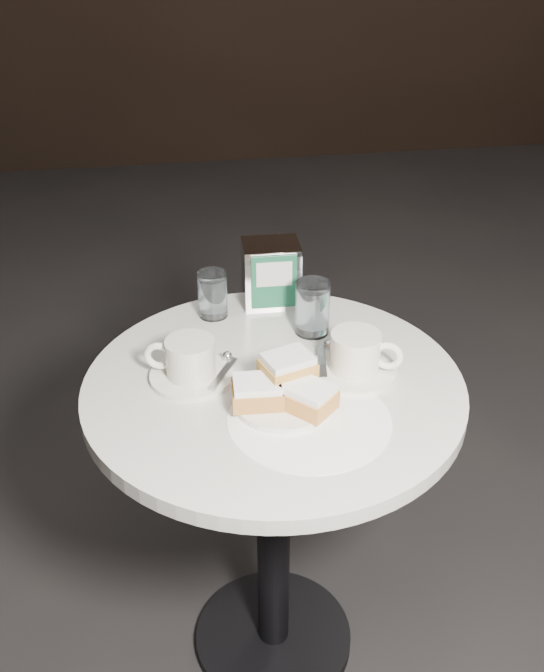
{
  "coord_description": "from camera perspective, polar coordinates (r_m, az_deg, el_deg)",
  "views": [
    {
      "loc": [
        -0.18,
        -1.11,
        1.53
      ],
      "look_at": [
        0.0,
        0.02,
        0.83
      ],
      "focal_mm": 40.0,
      "sensor_mm": 36.0,
      "label": 1
    }
  ],
  "objects": [
    {
      "name": "coffee_cup_left",
      "position": [
        1.37,
        -6.27,
        -2.0
      ],
      "size": [
        0.19,
        0.19,
        0.08
      ],
      "rotation": [
        0.0,
        0.0,
        -0.25
      ],
      "color": "silver",
      "rests_on": "cafe_table"
    },
    {
      "name": "coffee_cup_right",
      "position": [
        1.38,
        6.41,
        -1.55
      ],
      "size": [
        0.21,
        0.21,
        0.08
      ],
      "rotation": [
        0.0,
        0.0,
        -0.43
      ],
      "color": "silver",
      "rests_on": "cafe_table"
    },
    {
      "name": "napkin_dispenser",
      "position": [
        1.59,
        -0.08,
        4.78
      ],
      "size": [
        0.12,
        0.1,
        0.14
      ],
      "rotation": [
        0.0,
        0.0,
        -0.03
      ],
      "color": "white",
      "rests_on": "cafe_table"
    },
    {
      "name": "water_glass_left",
      "position": [
        1.56,
        -4.55,
        3.13
      ],
      "size": [
        0.06,
        0.06,
        0.1
      ],
      "rotation": [
        0.0,
        0.0,
        -0.04
      ],
      "color": "white",
      "rests_on": "cafe_table"
    },
    {
      "name": "water_glass_right",
      "position": [
        1.49,
        3.1,
        2.11
      ],
      "size": [
        0.08,
        0.08,
        0.11
      ],
      "rotation": [
        0.0,
        0.0,
        0.25
      ],
      "color": "white",
      "rests_on": "cafe_table"
    },
    {
      "name": "cafe_table",
      "position": [
        1.5,
        0.12,
        -9.68
      ],
      "size": [
        0.7,
        0.7,
        0.74
      ],
      "color": "black",
      "rests_on": "ground"
    },
    {
      "name": "beignet_plate",
      "position": [
        1.3,
        0.9,
        -4.18
      ],
      "size": [
        0.23,
        0.23,
        0.09
      ],
      "rotation": [
        0.0,
        0.0,
        -0.37
      ],
      "color": "silver",
      "rests_on": "cafe_table"
    },
    {
      "name": "ground",
      "position": [
        1.9,
        0.1,
        -22.17
      ],
      "size": [
        7.0,
        7.0,
        0.0
      ],
      "primitive_type": "plane",
      "color": "black",
      "rests_on": "ground"
    },
    {
      "name": "sugar_spill",
      "position": [
        1.28,
        2.86,
        -6.38
      ],
      "size": [
        0.31,
        0.31,
        0.0
      ],
      "primitive_type": "cylinder",
      "rotation": [
        0.0,
        0.0,
        -0.1
      ],
      "color": "white",
      "rests_on": "cafe_table"
    }
  ]
}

